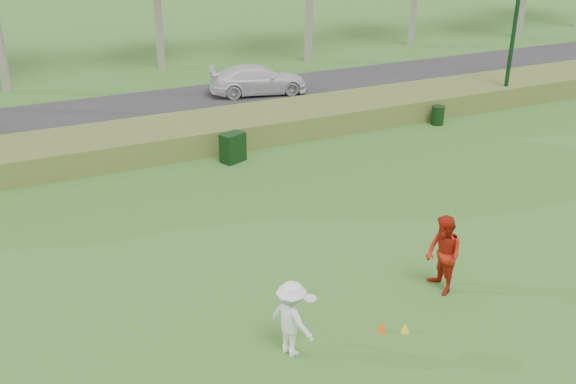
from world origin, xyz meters
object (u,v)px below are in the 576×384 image
utility_cabinet (233,148)px  cone_orange (382,327)px  trash_bin (438,115)px  car_right (258,80)px  player_white (292,319)px  player_red (443,255)px  cone_yellow (405,328)px

utility_cabinet → cone_orange: bearing=-116.1°
cone_orange → trash_bin: bearing=48.3°
car_right → utility_cabinet: bearing=162.8°
player_white → cone_orange: player_white is taller
player_red → player_white: bearing=-76.1°
cone_orange → trash_bin: 14.55m
car_right → trash_bin: bearing=-134.3°
player_red → cone_yellow: size_ratio=8.99×
car_right → player_red: bearing=-177.3°
trash_bin → cone_yellow: bearing=-129.8°
cone_orange → car_right: (4.76, 18.09, 0.61)m
trash_bin → car_right: car_right is taller
trash_bin → player_red: bearing=-126.9°
utility_cabinet → car_right: bearing=38.6°
player_white → cone_yellow: size_ratio=7.78×
cone_yellow → car_right: car_right is taller
cone_yellow → utility_cabinet: 10.79m
cone_orange → utility_cabinet: 10.58m
player_red → trash_bin: bearing=148.9°
cone_orange → car_right: 18.72m
player_white → car_right: size_ratio=0.36×
player_red → utility_cabinet: player_red is taller
cone_yellow → cone_orange: bearing=152.3°
player_white → car_right: player_white is taller
cone_yellow → car_right: (4.32, 18.32, 0.62)m
cone_yellow → trash_bin: trash_bin is taller
cone_orange → cone_yellow: cone_orange is taller
player_white → trash_bin: (11.73, 10.68, -0.44)m
cone_yellow → car_right: 18.83m
player_red → cone_orange: (-2.10, -0.77, -0.84)m
player_red → car_right: player_red is taller
utility_cabinet → trash_bin: (9.05, 0.31, -0.13)m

